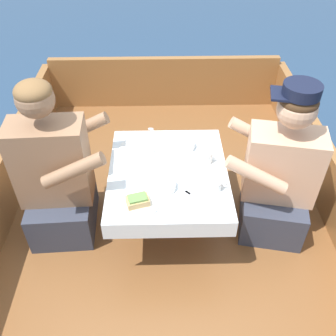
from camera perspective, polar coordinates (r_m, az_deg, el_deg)
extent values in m
plane|color=navy|center=(2.56, 0.04, -13.73)|extent=(60.00, 60.00, 0.00)
cube|color=brown|center=(2.45, 0.04, -11.89)|extent=(2.10, 3.12, 0.27)
cube|color=#936033|center=(3.41, -0.56, 12.99)|extent=(1.98, 0.06, 0.45)
cylinder|color=#B2B2B7|center=(2.25, 0.00, -4.85)|extent=(0.07, 0.07, 0.42)
cube|color=brown|center=(2.10, 0.00, -0.68)|extent=(0.63, 0.75, 0.02)
cube|color=white|center=(2.09, 0.00, -0.46)|extent=(0.66, 0.78, 0.00)
cube|color=white|center=(1.86, 0.27, -9.60)|extent=(0.66, 0.00, 0.10)
cube|color=white|center=(2.43, -0.21, 4.67)|extent=(0.66, 0.00, 0.10)
cube|color=#333847|center=(2.39, -15.55, -6.12)|extent=(0.38, 0.46, 0.26)
cube|color=#936B4C|center=(2.14, -17.32, 0.84)|extent=(0.41, 0.24, 0.49)
sphere|color=#936B4C|center=(1.92, -19.63, 9.85)|extent=(0.19, 0.19, 0.19)
ellipsoid|color=brown|center=(1.90, -19.92, 10.95)|extent=(0.18, 0.18, 0.10)
cylinder|color=#936B4C|center=(2.19, -13.14, 5.81)|extent=(0.34, 0.09, 0.21)
cylinder|color=#936B4C|center=(1.91, -14.23, -0.36)|extent=(0.34, 0.09, 0.21)
cube|color=#333847|center=(2.40, 15.46, -5.82)|extent=(0.44, 0.50, 0.26)
cube|color=tan|center=(2.17, 17.03, 0.42)|extent=(0.44, 0.29, 0.42)
sphere|color=tan|center=(1.97, 19.08, 8.49)|extent=(0.20, 0.20, 0.20)
ellipsoid|color=#472D19|center=(1.94, 19.37, 9.61)|extent=(0.19, 0.19, 0.11)
cylinder|color=tan|center=(1.97, 13.28, -1.05)|extent=(0.34, 0.14, 0.21)
cylinder|color=tan|center=(2.26, 13.28, 4.95)|extent=(0.34, 0.14, 0.21)
cylinder|color=black|center=(1.92, 19.76, 11.14)|extent=(0.19, 0.19, 0.06)
cube|color=black|center=(1.92, 16.88, 10.77)|extent=(0.13, 0.16, 0.01)
cylinder|color=white|center=(1.90, -4.60, -5.54)|extent=(0.21, 0.21, 0.01)
cylinder|color=white|center=(2.25, -4.65, 3.09)|extent=(0.21, 0.21, 0.01)
cube|color=tan|center=(1.88, -4.64, -5.05)|extent=(0.13, 0.10, 0.04)
cube|color=#669347|center=(1.87, -4.68, -4.54)|extent=(0.11, 0.08, 0.01)
cylinder|color=white|center=(1.97, -0.63, -2.65)|extent=(0.13, 0.13, 0.04)
cylinder|color=beige|center=(1.96, -0.63, -2.43)|extent=(0.10, 0.10, 0.02)
cylinder|color=white|center=(2.24, 2.44, 3.52)|extent=(0.13, 0.13, 0.04)
cylinder|color=beige|center=(2.23, 2.45, 3.72)|extent=(0.11, 0.11, 0.02)
cylinder|color=white|center=(2.14, 5.69, 1.68)|extent=(0.08, 0.08, 0.07)
torus|color=white|center=(2.14, 7.01, 1.77)|extent=(0.04, 0.01, 0.04)
cylinder|color=#3D2314|center=(2.13, 5.72, 2.11)|extent=(0.07, 0.07, 0.01)
cylinder|color=white|center=(1.98, 7.23, -2.61)|extent=(0.07, 0.07, 0.06)
torus|color=white|center=(1.98, 8.47, -2.53)|extent=(0.04, 0.01, 0.04)
cylinder|color=#3D2314|center=(1.97, 7.27, -2.26)|extent=(0.06, 0.06, 0.01)
cube|color=silver|center=(2.36, -1.62, 5.19)|extent=(0.11, 0.14, 0.00)
ellipsoid|color=silver|center=(2.40, -2.64, 5.98)|extent=(0.04, 0.02, 0.01)
cube|color=silver|center=(2.10, 1.24, -0.11)|extent=(0.17, 0.04, 0.00)
cube|color=silver|center=(1.93, 4.55, -4.76)|extent=(0.13, 0.13, 0.00)
cube|color=silver|center=(1.96, 2.98, -3.77)|extent=(0.04, 0.04, 0.00)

